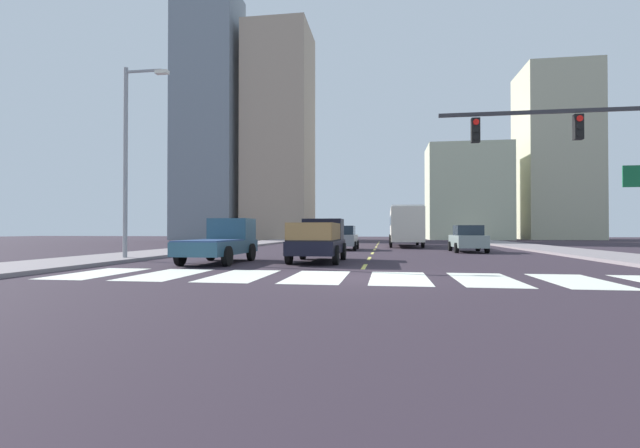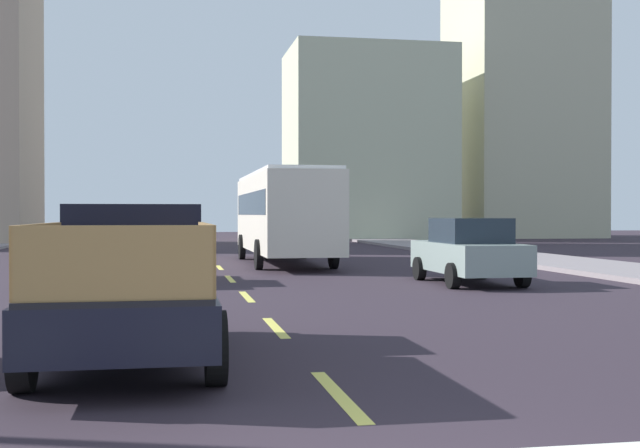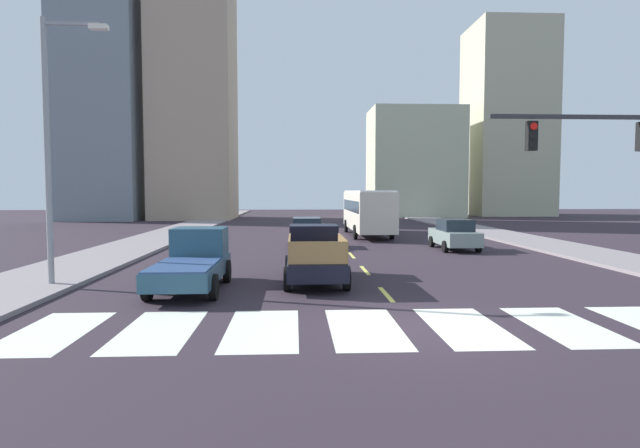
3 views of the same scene
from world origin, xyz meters
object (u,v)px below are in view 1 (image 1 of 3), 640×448
(pickup_stakebed, at_px, (320,241))
(city_bus, at_px, (405,224))
(streetlight_left, at_px, (129,154))
(sedan_near_right, at_px, (468,239))
(pickup_dark, at_px, (223,241))
(traffic_signal_gantry, at_px, (614,146))
(sedan_mid, at_px, (343,238))

(pickup_stakebed, xyz_separation_m, city_bus, (4.62, 18.99, 1.02))
(pickup_stakebed, relative_size, streetlight_left, 0.58)
(pickup_stakebed, bearing_deg, sedan_near_right, 51.43)
(pickup_dark, bearing_deg, traffic_signal_gantry, -12.73)
(streetlight_left, bearing_deg, city_bus, 56.01)
(traffic_signal_gantry, bearing_deg, sedan_mid, 123.34)
(traffic_signal_gantry, bearing_deg, streetlight_left, 170.47)
(pickup_stakebed, xyz_separation_m, sedan_mid, (-0.03, 11.67, -0.08))
(pickup_stakebed, distance_m, streetlight_left, 9.76)
(sedan_mid, distance_m, sedan_near_right, 8.47)
(sedan_near_right, bearing_deg, traffic_signal_gantry, -83.52)
(pickup_stakebed, height_order, sedan_mid, pickup_stakebed)
(sedan_mid, height_order, streetlight_left, streetlight_left)
(pickup_stakebed, relative_size, city_bus, 0.48)
(traffic_signal_gantry, bearing_deg, pickup_stakebed, 158.01)
(pickup_dark, bearing_deg, city_bus, 65.28)
(city_bus, xyz_separation_m, traffic_signal_gantry, (5.79, -23.19, 2.22))
(sedan_near_right, bearing_deg, streetlight_left, -150.76)
(city_bus, bearing_deg, traffic_signal_gantry, -77.70)
(streetlight_left, bearing_deg, pickup_dark, -3.48)
(sedan_mid, bearing_deg, sedan_near_right, -15.98)
(sedan_mid, relative_size, traffic_signal_gantry, 0.53)
(sedan_near_right, bearing_deg, pickup_stakebed, -133.07)
(pickup_stakebed, relative_size, sedan_mid, 1.18)
(sedan_mid, bearing_deg, pickup_stakebed, -91.87)
(sedan_near_right, xyz_separation_m, streetlight_left, (-17.03, -10.60, 4.11))
(traffic_signal_gantry, bearing_deg, city_bus, 104.02)
(pickup_stakebed, height_order, traffic_signal_gantry, traffic_signal_gantry)
(sedan_near_right, bearing_deg, pickup_dark, -141.24)
(city_bus, relative_size, sedan_mid, 2.45)
(pickup_stakebed, height_order, city_bus, city_bus)
(pickup_stakebed, relative_size, sedan_near_right, 1.18)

